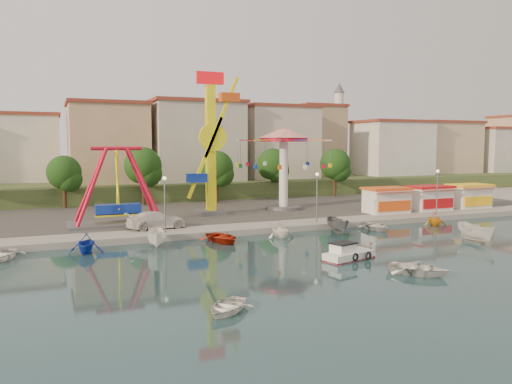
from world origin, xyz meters
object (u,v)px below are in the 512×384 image
pirate_ship_ride (118,188)px  skiff (476,232)px  rowboat_a (418,268)px  kamikaze_tower (213,146)px  van (156,220)px  wave_swinger (284,149)px  cabin_motorboat (348,255)px

pirate_ship_ride → skiff: pirate_ship_ride is taller
pirate_ship_ride → skiff: size_ratio=2.23×
pirate_ship_ride → rowboat_a: bearing=-57.4°
kamikaze_tower → van: kamikaze_tower is taller
wave_swinger → van: wave_swinger is taller
cabin_motorboat → kamikaze_tower: bearing=82.5°
kamikaze_tower → wave_swinger: size_ratio=1.42×
van → wave_swinger: bearing=-71.4°
cabin_motorboat → pirate_ship_ride: bearing=110.2°
pirate_ship_ride → wave_swinger: bearing=11.8°
kamikaze_tower → skiff: 29.40m
kamikaze_tower → rowboat_a: kamikaze_tower is taller
skiff → rowboat_a: bearing=-144.3°
rowboat_a → skiff: size_ratio=0.91×
skiff → van: van is taller
skiff → van: bearing=157.1°
pirate_ship_ride → kamikaze_tower: bearing=16.3°
van → pirate_ship_ride: bearing=31.0°
wave_swinger → rowboat_a: bearing=-98.3°
pirate_ship_ride → van: pirate_ship_ride is taller
skiff → van: size_ratio=0.78×
kamikaze_tower → cabin_motorboat: kamikaze_tower is taller
cabin_motorboat → van: bearing=109.6°
skiff → van: (-26.11, 14.65, 0.57)m
kamikaze_tower → skiff: size_ratio=3.68×
rowboat_a → skiff: skiff is taller
wave_swinger → cabin_motorboat: (-6.41, -24.72, -7.80)m
pirate_ship_ride → skiff: (29.22, -18.68, -3.53)m
cabin_motorboat → wave_swinger: bearing=60.2°
cabin_motorboat → skiff: skiff is taller
pirate_ship_ride → rowboat_a: pirate_ship_ride is taller
skiff → kamikaze_tower: bearing=135.6°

